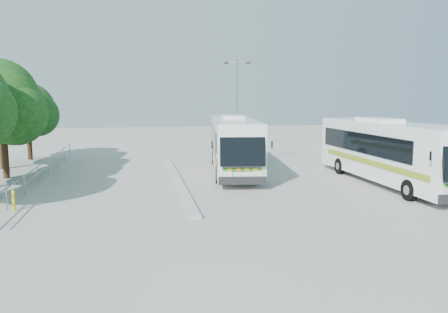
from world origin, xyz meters
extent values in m
plane|color=#A7A7A2|center=(0.00, 0.00, 0.00)|extent=(100.00, 100.00, 0.00)
cube|color=#B2B2AD|center=(-2.30, 2.00, 0.07)|extent=(0.40, 16.00, 0.15)
cylinder|color=gray|center=(-10.00, 4.00, 0.95)|extent=(0.06, 22.00, 0.06)
cylinder|color=gray|center=(-10.00, 4.00, 0.55)|extent=(0.06, 22.00, 0.06)
cylinder|color=gray|center=(-10.00, 14.00, 0.50)|extent=(0.06, 0.06, 1.00)
cylinder|color=#382314|center=(-12.20, 5.10, 1.52)|extent=(0.36, 0.36, 3.04)
sphere|color=#10380F|center=(-12.20, 5.10, 4.28)|extent=(4.42, 4.42, 4.42)
sphere|color=#10380F|center=(-11.37, 4.55, 3.80)|extent=(3.59, 3.59, 3.59)
cylinder|color=#382314|center=(-13.40, 8.80, 1.72)|extent=(0.36, 0.36, 3.43)
sphere|color=#10380F|center=(-12.46, 8.18, 4.29)|extent=(4.06, 4.06, 4.06)
cylinder|color=#382314|center=(-12.70, 13.30, 1.39)|extent=(0.36, 0.36, 2.77)
sphere|color=#10380F|center=(-12.70, 13.30, 3.91)|extent=(4.03, 4.03, 4.03)
sphere|color=#10380F|center=(-11.94, 12.80, 3.46)|extent=(3.28, 3.28, 3.28)
sphere|color=#10380F|center=(-13.33, 13.93, 4.41)|extent=(3.02, 3.02, 3.02)
cube|color=silver|center=(1.56, 4.82, 1.88)|extent=(4.19, 12.29, 3.06)
cube|color=black|center=(0.70, -1.18, 2.26)|extent=(2.35, 0.78, 1.95)
cube|color=black|center=(0.38, 5.60, 2.26)|extent=(1.41, 9.55, 1.10)
cube|color=black|center=(2.91, 5.24, 2.26)|extent=(1.41, 9.55, 1.10)
cube|color=#0D6112|center=(0.25, 4.70, 1.31)|extent=(1.51, 10.34, 0.28)
cylinder|color=black|center=(-0.12, 1.10, 0.50)|extent=(0.44, 1.04, 1.00)
cylinder|color=black|center=(2.13, 0.78, 0.50)|extent=(0.44, 1.04, 1.00)
cylinder|color=black|center=(0.92, 8.36, 0.50)|extent=(0.44, 1.04, 1.00)
cylinder|color=black|center=(3.16, 8.04, 0.50)|extent=(0.44, 1.04, 1.00)
cube|color=white|center=(8.99, -0.83, 1.88)|extent=(2.67, 12.07, 3.06)
cube|color=black|center=(7.73, -0.21, 2.26)|extent=(0.18, 9.63, 1.10)
cube|color=black|center=(10.28, -0.25, 2.26)|extent=(0.18, 9.63, 1.10)
cube|color=#0C5624|center=(7.71, -1.12, 1.30)|extent=(0.17, 10.43, 0.28)
cylinder|color=black|center=(7.81, -4.73, 0.50)|extent=(0.31, 1.01, 1.00)
cylinder|color=black|center=(7.91, 2.59, 0.50)|extent=(0.31, 1.01, 1.00)
cylinder|color=black|center=(10.17, 2.56, 0.50)|extent=(0.31, 1.01, 1.00)
cylinder|color=#999CA1|center=(2.00, 5.81, 3.62)|extent=(0.18, 0.18, 7.24)
cylinder|color=#999CA1|center=(2.00, 5.81, 7.05)|extent=(1.41, 0.49, 0.07)
cube|color=black|center=(1.31, 6.02, 7.01)|extent=(0.35, 0.25, 0.11)
cube|color=black|center=(2.69, 5.60, 7.01)|extent=(0.35, 0.25, 0.11)
cylinder|color=yellow|center=(-9.70, -3.12, 0.44)|extent=(0.14, 0.14, 0.88)
camera|label=1|loc=(-4.50, -22.48, 4.72)|focal=35.00mm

